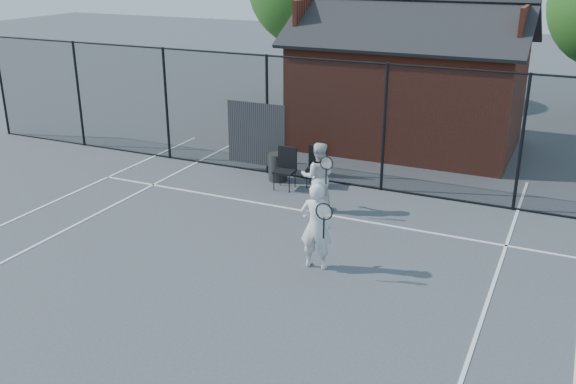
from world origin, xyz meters
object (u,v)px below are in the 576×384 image
at_px(clubhouse, 408,90).
at_px(waste_bin, 278,167).
at_px(chair_left, 285,170).
at_px(player_front, 316,226).
at_px(player_back, 318,177).
at_px(chair_right, 316,167).

bearing_deg(clubhouse, waste_bin, -114.66).
distance_m(chair_left, waste_bin, 0.66).
distance_m(clubhouse, waste_bin, 5.00).
distance_m(clubhouse, chair_left, 5.28).
bearing_deg(waste_bin, player_front, -56.17).
distance_m(player_back, waste_bin, 2.17).
height_order(clubhouse, player_front, clubhouse).
relative_size(player_back, chair_right, 1.61).
bearing_deg(waste_bin, clubhouse, 65.34).
xyz_separation_m(player_back, waste_bin, (-1.62, 1.37, -0.42)).
xyz_separation_m(clubhouse, player_back, (-0.40, -5.77, -0.85)).
bearing_deg(chair_left, waste_bin, 126.10).
distance_m(player_back, chair_left, 1.51).
relative_size(chair_right, waste_bin, 1.38).
bearing_deg(player_front, waste_bin, 123.83).
xyz_separation_m(player_back, chair_left, (-1.21, 0.87, -0.27)).
bearing_deg(player_front, chair_left, 122.91).
bearing_deg(chair_left, chair_right, 35.99).
relative_size(clubhouse, chair_right, 6.88).
xyz_separation_m(chair_left, chair_right, (0.61, 0.50, -0.01)).
height_order(clubhouse, player_back, clubhouse).
xyz_separation_m(clubhouse, player_front, (0.62, -8.34, -0.81)).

